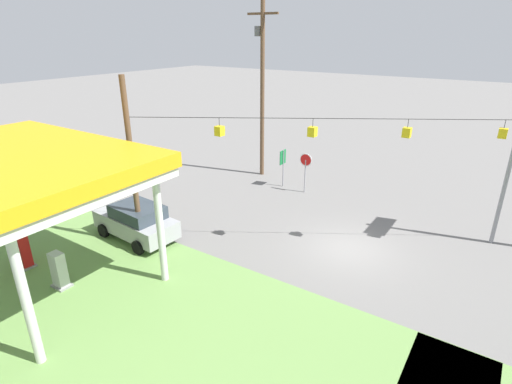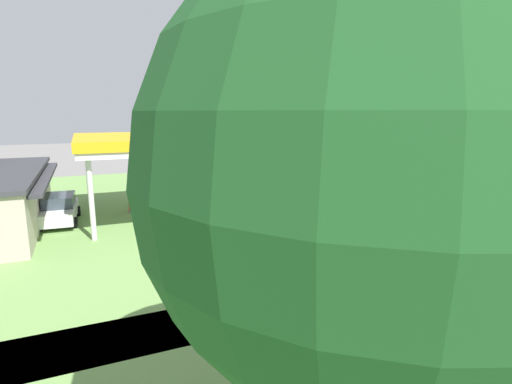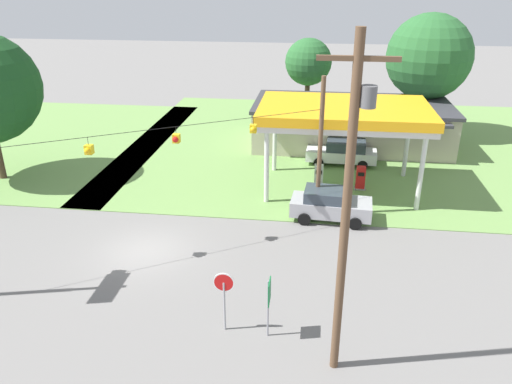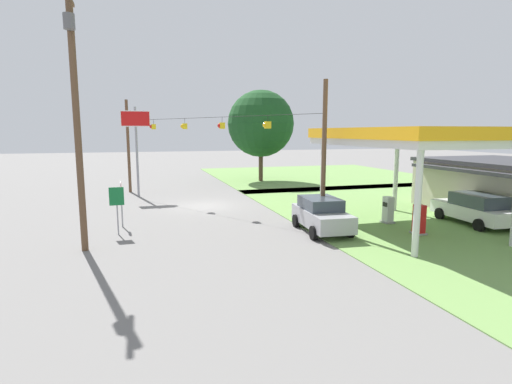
{
  "view_description": "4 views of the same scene",
  "coord_description": "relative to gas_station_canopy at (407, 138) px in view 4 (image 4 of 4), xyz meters",
  "views": [
    {
      "loc": [
        -5.32,
        15.78,
        9.28
      ],
      "look_at": [
        3.88,
        1.83,
        2.59
      ],
      "focal_mm": 28.0,
      "sensor_mm": 36.0,
      "label": 1
    },
    {
      "loc": [
        -16.97,
        11.75,
        6.79
      ],
      "look_at": [
        3.98,
        2.7,
        2.2
      ],
      "focal_mm": 28.0,
      "sensor_mm": 36.0,
      "label": 2
    },
    {
      "loc": [
        7.99,
        -20.21,
        12.4
      ],
      "look_at": [
        5.0,
        3.48,
        1.9
      ],
      "focal_mm": 35.0,
      "sensor_mm": 36.0,
      "label": 3
    },
    {
      "loc": [
        27.13,
        -4.31,
        5.08
      ],
      "look_at": [
        2.65,
        2.97,
        1.23
      ],
      "focal_mm": 28.0,
      "sensor_mm": 36.0,
      "label": 4
    }
  ],
  "objects": [
    {
      "name": "route_sign",
      "position": [
        -2.96,
        -14.38,
        -3.08
      ],
      "size": [
        0.1,
        0.7,
        2.4
      ],
      "color": "gray",
      "rests_on": "ground"
    },
    {
      "name": "fuel_pump_near",
      "position": [
        -1.29,
        -0.0,
        -4.07
      ],
      "size": [
        0.71,
        0.56,
        1.51
      ],
      "color": "gray",
      "rests_on": "ground"
    },
    {
      "name": "tree_west_verge",
      "position": [
        -21.92,
        -1.05,
        1.13
      ],
      "size": [
        6.79,
        6.79,
        9.32
      ],
      "color": "#4C3828",
      "rests_on": "ground"
    },
    {
      "name": "signal_span_gantry",
      "position": [
        -9.55,
        -9.02,
        -0.55
      ],
      "size": [
        16.68,
        10.24,
        7.73
      ],
      "color": "brown",
      "rests_on": "ground"
    },
    {
      "name": "stop_sign_overhead",
      "position": [
        -14.94,
        -13.33,
        0.23
      ],
      "size": [
        0.22,
        2.21,
        7.0
      ],
      "color": "gray",
      "rests_on": "ground"
    },
    {
      "name": "grass_verge_opposite_corner",
      "position": [
        -25.55,
        6.99,
        -4.77
      ],
      "size": [
        24.0,
        24.0,
        0.04
      ],
      "primitive_type": "cube",
      "color": "#6B934C",
      "rests_on": "ground"
    },
    {
      "name": "car_at_pumps_front",
      "position": [
        -0.64,
        -4.4,
        -3.88
      ],
      "size": [
        4.45,
        2.35,
        1.75
      ],
      "rotation": [
        0.0,
        0.0,
        -0.07
      ],
      "color": "#9E9EA3",
      "rests_on": "ground"
    },
    {
      "name": "stop_sign_roadside",
      "position": [
        -4.63,
        -14.23,
        -2.98
      ],
      "size": [
        0.8,
        0.08,
        2.5
      ],
      "rotation": [
        0.0,
        0.0,
        3.14
      ],
      "color": "#99999E",
      "rests_on": "ground"
    },
    {
      "name": "car_at_pumps_rear",
      "position": [
        0.33,
        4.4,
        -3.89
      ],
      "size": [
        4.95,
        2.32,
        1.75
      ],
      "rotation": [
        0.0,
        0.0,
        3.08
      ],
      "color": "white",
      "rests_on": "ground"
    },
    {
      "name": "utility_pole_main",
      "position": [
        -0.53,
        -15.65,
        1.41
      ],
      "size": [
        2.2,
        0.44,
        11.16
      ],
      "color": "brown",
      "rests_on": "ground"
    },
    {
      "name": "ground_plane",
      "position": [
        -9.55,
        -9.01,
        -4.79
      ],
      "size": [
        160.0,
        160.0,
        0.0
      ],
      "primitive_type": "plane",
      "color": "slate"
    },
    {
      "name": "gas_station_canopy",
      "position": [
        0.0,
        0.0,
        0.0
      ],
      "size": [
        10.01,
        6.57,
        5.3
      ],
      "color": "silver",
      "rests_on": "ground"
    },
    {
      "name": "fuel_pump_far",
      "position": [
        1.29,
        -0.0,
        -4.07
      ],
      "size": [
        0.71,
        0.56,
        1.51
      ],
      "color": "gray",
      "rests_on": "ground"
    }
  ]
}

